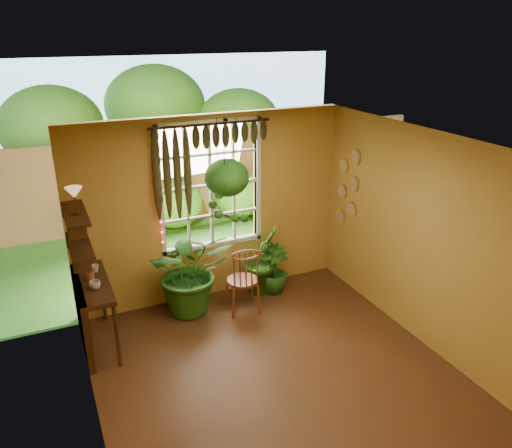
{
  "coord_description": "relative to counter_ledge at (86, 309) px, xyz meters",
  "views": [
    {
      "loc": [
        -2.19,
        -4.11,
        3.8
      ],
      "look_at": [
        0.19,
        1.15,
        1.49
      ],
      "focal_mm": 35.0,
      "sensor_mm": 36.0,
      "label": 1
    }
  ],
  "objects": [
    {
      "name": "floor",
      "position": [
        1.91,
        -1.6,
        -0.55
      ],
      "size": [
        4.5,
        4.5,
        0.0
      ],
      "primitive_type": "plane",
      "color": "#4E2F16",
      "rests_on": "ground"
    },
    {
      "name": "ceiling",
      "position": [
        1.91,
        -1.6,
        2.15
      ],
      "size": [
        4.5,
        4.5,
        0.0
      ],
      "primitive_type": "plane",
      "rotation": [
        3.14,
        0.0,
        0.0
      ],
      "color": "silver",
      "rests_on": "wall_back"
    },
    {
      "name": "wall_back",
      "position": [
        1.91,
        0.65,
        0.8
      ],
      "size": [
        4.0,
        0.0,
        4.0
      ],
      "primitive_type": "plane",
      "rotation": [
        1.57,
        0.0,
        0.0
      ],
      "color": "#B8953E",
      "rests_on": "floor"
    },
    {
      "name": "wall_left",
      "position": [
        -0.09,
        -1.6,
        0.8
      ],
      "size": [
        0.0,
        4.5,
        4.5
      ],
      "primitive_type": "plane",
      "rotation": [
        1.57,
        0.0,
        1.57
      ],
      "color": "#B8953E",
      "rests_on": "floor"
    },
    {
      "name": "wall_right",
      "position": [
        3.91,
        -1.6,
        0.8
      ],
      "size": [
        0.0,
        4.5,
        4.5
      ],
      "primitive_type": "plane",
      "rotation": [
        1.57,
        0.0,
        -1.57
      ],
      "color": "#B8953E",
      "rests_on": "floor"
    },
    {
      "name": "window",
      "position": [
        1.91,
        0.68,
        1.15
      ],
      "size": [
        1.52,
        0.1,
        1.86
      ],
      "color": "white",
      "rests_on": "wall_back"
    },
    {
      "name": "valance_vine",
      "position": [
        1.82,
        0.56,
        1.73
      ],
      "size": [
        1.7,
        0.12,
        1.1
      ],
      "color": "#33210D",
      "rests_on": "window"
    },
    {
      "name": "string_lights",
      "position": [
        1.15,
        0.59,
        1.2
      ],
      "size": [
        0.03,
        0.03,
        1.54
      ],
      "primitive_type": null,
      "color": "#FF2633",
      "rests_on": "window"
    },
    {
      "name": "wall_plates",
      "position": [
        3.89,
        0.19,
        1.0
      ],
      "size": [
        0.04,
        0.32,
        1.1
      ],
      "primitive_type": null,
      "color": "beige",
      "rests_on": "wall_right"
    },
    {
      "name": "counter_ledge",
      "position": [
        0.0,
        0.0,
        0.0
      ],
      "size": [
        0.4,
        1.2,
        0.9
      ],
      "color": "#33210D",
      "rests_on": "floor"
    },
    {
      "name": "shelf_lower",
      "position": [
        0.03,
        0.0,
        0.85
      ],
      "size": [
        0.25,
        0.9,
        0.04
      ],
      "primitive_type": "cube",
      "color": "#33210D",
      "rests_on": "wall_left"
    },
    {
      "name": "shelf_upper",
      "position": [
        0.03,
        0.0,
        1.25
      ],
      "size": [
        0.25,
        0.9,
        0.04
      ],
      "primitive_type": "cube",
      "color": "#33210D",
      "rests_on": "wall_left"
    },
    {
      "name": "backyard",
      "position": [
        2.15,
        5.27,
        0.73
      ],
      "size": [
        14.0,
        10.0,
        12.0
      ],
      "color": "#21631C",
      "rests_on": "ground"
    },
    {
      "name": "windsor_chair",
      "position": [
        2.11,
        -0.01,
        -0.21
      ],
      "size": [
        0.5,
        0.52,
        1.18
      ],
      "rotation": [
        0.0,
        0.0,
        -0.14
      ],
      "color": "brown",
      "rests_on": "floor"
    },
    {
      "name": "potted_plant_left",
      "position": [
        1.44,
        0.3,
        0.08
      ],
      "size": [
        1.26,
        1.14,
        1.26
      ],
      "primitive_type": "imported",
      "rotation": [
        0.0,
        0.0,
        -0.14
      ],
      "color": "#1B4612",
      "rests_on": "floor"
    },
    {
      "name": "potted_plant_mid",
      "position": [
        2.59,
        0.41,
        -0.02
      ],
      "size": [
        0.71,
        0.64,
        1.06
      ],
      "primitive_type": "imported",
      "rotation": [
        0.0,
        0.0,
        0.36
      ],
      "color": "#1B4612",
      "rests_on": "floor"
    },
    {
      "name": "potted_plant_right",
      "position": [
        2.74,
        0.31,
        -0.18
      ],
      "size": [
        0.49,
        0.49,
        0.75
      ],
      "primitive_type": "imported",
      "rotation": [
        0.0,
        0.0,
        -0.19
      ],
      "color": "#1B4612",
      "rests_on": "floor"
    },
    {
      "name": "hanging_basket",
      "position": [
        2.0,
        0.27,
        1.3
      ],
      "size": [
        0.6,
        0.6,
        1.45
      ],
      "color": "black",
      "rests_on": "ceiling"
    },
    {
      "name": "cup_a",
      "position": [
        0.13,
        -0.2,
        0.4
      ],
      "size": [
        0.14,
        0.14,
        0.1
      ],
      "primitive_type": "imported",
      "rotation": [
        0.0,
        0.0,
        -0.14
      ],
      "color": "silver",
      "rests_on": "counter_ledge"
    },
    {
      "name": "cup_b",
      "position": [
        0.19,
        0.26,
        0.39
      ],
      "size": [
        0.11,
        0.11,
        0.09
      ],
      "primitive_type": "imported",
      "rotation": [
        0.0,
        0.0,
        0.09
      ],
      "color": "beige",
      "rests_on": "counter_ledge"
    },
    {
      "name": "brush_jar",
      "position": [
        0.11,
        0.03,
        0.48
      ],
      "size": [
        0.09,
        0.09,
        0.34
      ],
      "color": "brown",
      "rests_on": "counter_ledge"
    },
    {
      "name": "shelf_vase",
      "position": [
        0.04,
        0.18,
        0.94
      ],
      "size": [
        0.15,
        0.15,
        0.14
      ],
      "primitive_type": "imported",
      "rotation": [
        0.0,
        0.0,
        -0.11
      ],
      "color": "#B2AD99",
      "rests_on": "shelf_lower"
    },
    {
      "name": "tiffany_lamp",
      "position": [
        0.05,
        -0.08,
        1.5
      ],
      "size": [
        0.19,
        0.19,
        0.32
      ],
      "color": "#553118",
      "rests_on": "shelf_upper"
    }
  ]
}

